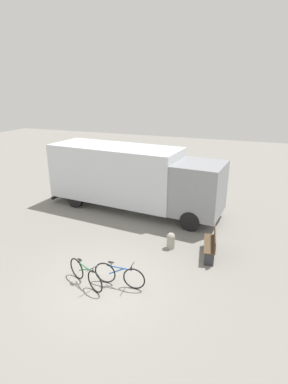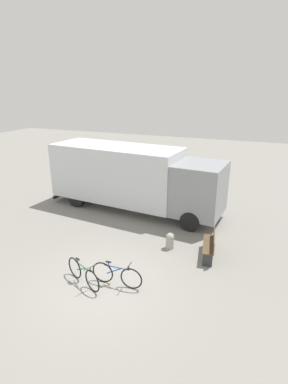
{
  "view_description": "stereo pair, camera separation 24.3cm",
  "coord_description": "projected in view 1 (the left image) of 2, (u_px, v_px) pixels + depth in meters",
  "views": [
    {
      "loc": [
        4.07,
        -7.07,
        6.0
      ],
      "look_at": [
        -0.34,
        4.36,
        1.69
      ],
      "focal_mm": 28.0,
      "sensor_mm": 36.0,
      "label": 1
    },
    {
      "loc": [
        4.3,
        -6.98,
        6.0
      ],
      "look_at": [
        -0.34,
        4.36,
        1.69
      ],
      "focal_mm": 28.0,
      "sensor_mm": 36.0,
      "label": 2
    }
  ],
  "objects": [
    {
      "name": "park_bench",
      "position": [
        212.0,
        243.0,
        11.12
      ],
      "size": [
        0.64,
        1.58,
        0.94
      ],
      "rotation": [
        0.0,
        0.0,
        1.73
      ],
      "color": "brown",
      "rests_on": "ground"
    },
    {
      "name": "delivery_truck",
      "position": [
        131.0,
        176.0,
        15.06
      ],
      "size": [
        9.11,
        3.19,
        3.21
      ],
      "rotation": [
        0.0,
        0.0,
        -0.08
      ],
      "color": "silver",
      "rests_on": "ground"
    },
    {
      "name": "ground_plane",
      "position": [
        105.0,
        285.0,
        9.59
      ],
      "size": [
        60.0,
        60.0,
        0.0
      ],
      "primitive_type": "plane",
      "color": "gray"
    },
    {
      "name": "bicycle_near",
      "position": [
        86.0,
        274.0,
        9.49
      ],
      "size": [
        1.6,
        0.74,
        0.82
      ],
      "rotation": [
        0.0,
        0.0,
        -0.41
      ],
      "color": "black",
      "rests_on": "ground"
    },
    {
      "name": "bicycle_middle",
      "position": [
        119.0,
        275.0,
        9.45
      ],
      "size": [
        1.72,
        0.44,
        0.82
      ],
      "rotation": [
        0.0,
        0.0,
        0.04
      ],
      "color": "black",
      "rests_on": "ground"
    },
    {
      "name": "bollard_near_bench",
      "position": [
        171.0,
        240.0,
        11.69
      ],
      "size": [
        0.33,
        0.33,
        0.65
      ],
      "color": "#9E998C",
      "rests_on": "ground"
    }
  ]
}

